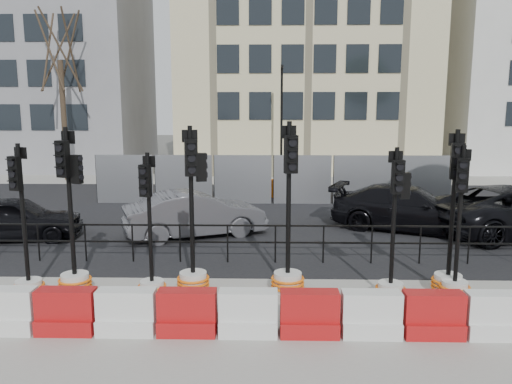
{
  "coord_description": "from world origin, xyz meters",
  "views": [
    {
      "loc": [
        -0.2,
        -10.89,
        3.89
      ],
      "look_at": [
        -0.53,
        3.0,
        1.52
      ],
      "focal_mm": 35.0,
      "sensor_mm": 36.0,
      "label": 1
    }
  ],
  "objects_px": {
    "car_a": "(13,218)",
    "car_c": "(410,208)",
    "traffic_signal_a": "(27,268)",
    "traffic_signal_h": "(456,268)",
    "traffic_signal_d": "(193,254)"
  },
  "relations": [
    {
      "from": "traffic_signal_d",
      "to": "car_c",
      "type": "distance_m",
      "value": 8.22
    },
    {
      "from": "traffic_signal_d",
      "to": "car_c",
      "type": "xyz_separation_m",
      "value": [
        6.09,
        5.52,
        -0.12
      ]
    },
    {
      "from": "traffic_signal_h",
      "to": "traffic_signal_d",
      "type": "bearing_deg",
      "value": -163.92
    },
    {
      "from": "traffic_signal_d",
      "to": "car_a",
      "type": "height_order",
      "value": "traffic_signal_d"
    },
    {
      "from": "traffic_signal_a",
      "to": "traffic_signal_h",
      "type": "distance_m",
      "value": 8.75
    },
    {
      "from": "car_a",
      "to": "traffic_signal_a",
      "type": "bearing_deg",
      "value": -159.58
    },
    {
      "from": "traffic_signal_h",
      "to": "car_a",
      "type": "relative_size",
      "value": 0.77
    },
    {
      "from": "traffic_signal_h",
      "to": "car_a",
      "type": "xyz_separation_m",
      "value": [
        -11.34,
        4.34,
        0.01
      ]
    },
    {
      "from": "traffic_signal_d",
      "to": "car_c",
      "type": "relative_size",
      "value": 0.66
    },
    {
      "from": "traffic_signal_d",
      "to": "traffic_signal_h",
      "type": "relative_size",
      "value": 1.12
    },
    {
      "from": "traffic_signal_h",
      "to": "car_c",
      "type": "height_order",
      "value": "traffic_signal_h"
    },
    {
      "from": "car_a",
      "to": "traffic_signal_d",
      "type": "bearing_deg",
      "value": -133.71
    },
    {
      "from": "car_c",
      "to": "car_a",
      "type": "bearing_deg",
      "value": 118.72
    },
    {
      "from": "car_a",
      "to": "car_c",
      "type": "relative_size",
      "value": 0.77
    },
    {
      "from": "car_c",
      "to": "traffic_signal_d",
      "type": "bearing_deg",
      "value": 153.94
    }
  ]
}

